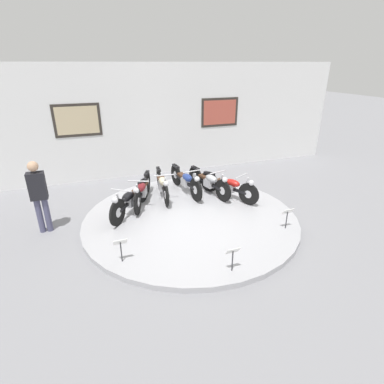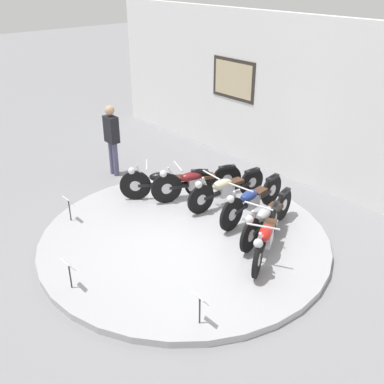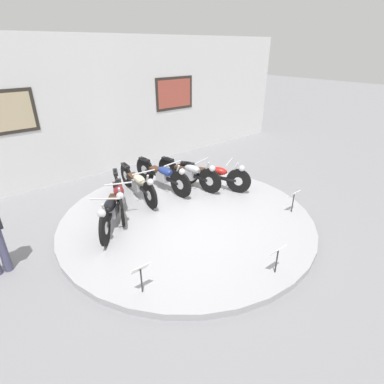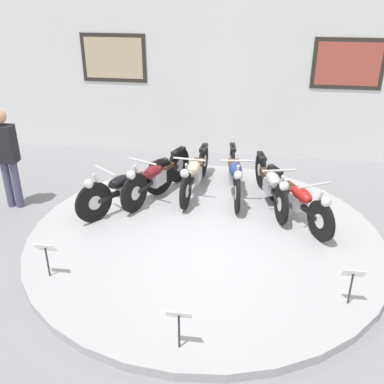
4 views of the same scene
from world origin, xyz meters
name	(u,v)px [view 2 (image 2 of 4)]	position (x,y,z in m)	size (l,w,h in m)	color
ground_plane	(185,240)	(0.00, 0.00, 0.00)	(60.00, 60.00, 0.00)	gray
display_platform	(185,238)	(0.00, 0.00, 0.06)	(5.28, 5.28, 0.12)	#ADADB2
back_wall	(316,106)	(0.00, 3.77, 1.84)	(14.00, 0.22, 3.68)	white
motorcycle_black	(166,182)	(-1.38, 0.65, 0.51)	(1.24, 1.64, 0.80)	black
motorcycle_maroon	(195,181)	(-0.98, 1.14, 0.51)	(0.82, 1.88, 0.81)	black
motorcycle_cream	(226,188)	(-0.35, 1.41, 0.50)	(0.54, 1.97, 0.79)	black
motorcycle_blue	(252,199)	(0.35, 1.41, 0.51)	(0.54, 2.00, 0.81)	black
motorcycle_silver	(267,217)	(0.97, 1.13, 0.50)	(0.63, 1.93, 0.79)	black
motorcycle_red	(266,235)	(1.37, 0.65, 0.50)	(0.99, 1.75, 0.78)	black
info_placard_front_left	(69,204)	(-1.87, -1.32, 0.49)	(0.26, 0.11, 0.51)	#333338
info_placard_front_centre	(69,268)	(0.00, -2.29, 0.49)	(0.26, 0.11, 0.51)	#333338
info_placard_front_right	(200,302)	(1.87, -1.32, 0.49)	(0.26, 0.11, 0.51)	#333338
visitor_standing	(112,136)	(-3.38, 0.64, 0.98)	(0.36, 0.23, 1.72)	#4C4C6B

